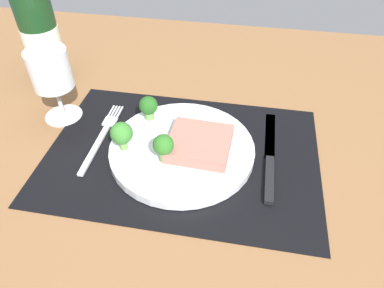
{
  "coord_description": "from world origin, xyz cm",
  "views": [
    {
      "loc": [
        9.65,
        -43.8,
        43.38
      ],
      "look_at": [
        1.62,
        0.81,
        1.9
      ],
      "focal_mm": 33.17,
      "sensor_mm": 36.0,
      "label": 1
    }
  ],
  "objects_px": {
    "fork": "(102,136)",
    "knife": "(270,160)",
    "wine_glass": "(51,74)",
    "wine_bottle": "(41,36)",
    "plate": "(182,149)",
    "steak": "(199,144)"
  },
  "relations": [
    {
      "from": "fork",
      "to": "knife",
      "type": "distance_m",
      "value": 0.3
    },
    {
      "from": "fork",
      "to": "wine_glass",
      "type": "bearing_deg",
      "value": 152.94
    },
    {
      "from": "wine_bottle",
      "to": "plate",
      "type": "bearing_deg",
      "value": -29.77
    },
    {
      "from": "steak",
      "to": "wine_glass",
      "type": "distance_m",
      "value": 0.3
    },
    {
      "from": "fork",
      "to": "wine_bottle",
      "type": "distance_m",
      "value": 0.28
    },
    {
      "from": "wine_bottle",
      "to": "fork",
      "type": "bearing_deg",
      "value": -44.07
    },
    {
      "from": "knife",
      "to": "wine_glass",
      "type": "bearing_deg",
      "value": 174.18
    },
    {
      "from": "steak",
      "to": "fork",
      "type": "relative_size",
      "value": 0.54
    },
    {
      "from": "fork",
      "to": "steak",
      "type": "bearing_deg",
      "value": -4.52
    },
    {
      "from": "steak",
      "to": "fork",
      "type": "bearing_deg",
      "value": 175.4
    },
    {
      "from": "fork",
      "to": "knife",
      "type": "relative_size",
      "value": 0.83
    },
    {
      "from": "steak",
      "to": "knife",
      "type": "xyz_separation_m",
      "value": [
        0.12,
        0.01,
        -0.02
      ]
    },
    {
      "from": "wine_bottle",
      "to": "knife",
      "type": "bearing_deg",
      "value": -21.03
    },
    {
      "from": "knife",
      "to": "wine_bottle",
      "type": "bearing_deg",
      "value": 161.57
    },
    {
      "from": "plate",
      "to": "fork",
      "type": "distance_m",
      "value": 0.15
    },
    {
      "from": "plate",
      "to": "fork",
      "type": "xyz_separation_m",
      "value": [
        -0.15,
        0.01,
        -0.01
      ]
    },
    {
      "from": "steak",
      "to": "fork",
      "type": "distance_m",
      "value": 0.19
    },
    {
      "from": "knife",
      "to": "plate",
      "type": "bearing_deg",
      "value": -175.39
    },
    {
      "from": "plate",
      "to": "knife",
      "type": "xyz_separation_m",
      "value": [
        0.15,
        0.01,
        -0.0
      ]
    },
    {
      "from": "fork",
      "to": "wine_glass",
      "type": "xyz_separation_m",
      "value": [
        -0.1,
        0.05,
        0.09
      ]
    },
    {
      "from": "knife",
      "to": "steak",
      "type": "bearing_deg",
      "value": -174.62
    },
    {
      "from": "plate",
      "to": "fork",
      "type": "relative_size",
      "value": 1.31
    }
  ]
}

